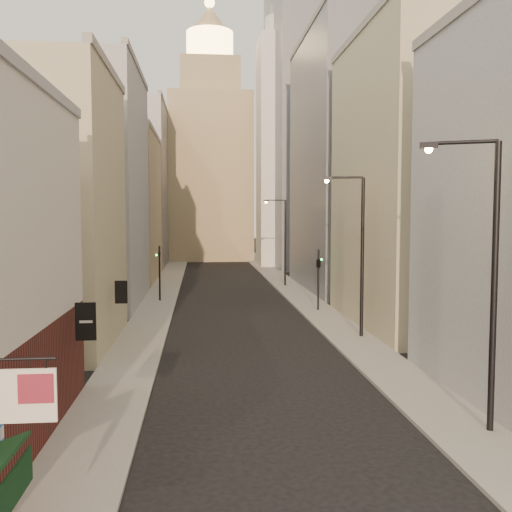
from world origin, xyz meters
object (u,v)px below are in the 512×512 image
(traffic_light_right, at_px, (318,264))
(streetlamp_mid, at_px, (358,247))
(clock_tower, at_px, (210,158))
(white_tower, at_px, (285,143))
(streetlamp_far, at_px, (283,237))
(traffic_light_left, at_px, (159,261))
(streetlamp_near, at_px, (486,268))

(traffic_light_right, bearing_deg, streetlamp_mid, 90.92)
(traffic_light_right, bearing_deg, clock_tower, -83.76)
(white_tower, distance_m, traffic_light_right, 44.62)
(clock_tower, distance_m, streetlamp_mid, 67.45)
(white_tower, height_order, streetlamp_far, white_tower)
(traffic_light_left, bearing_deg, streetlamp_mid, 104.69)
(clock_tower, distance_m, traffic_light_right, 58.13)
(white_tower, xyz_separation_m, traffic_light_left, (-16.46, -35.63, -14.93))
(streetlamp_mid, distance_m, traffic_light_left, 21.22)
(streetlamp_far, distance_m, traffic_light_right, 16.23)
(clock_tower, relative_size, streetlamp_near, 4.34)
(streetlamp_far, height_order, traffic_light_left, streetlamp_far)
(streetlamp_near, xyz_separation_m, streetlamp_far, (-1.09, 41.84, -0.55))
(streetlamp_near, height_order, streetlamp_far, streetlamp_near)
(white_tower, bearing_deg, clock_tower, 128.16)
(traffic_light_left, bearing_deg, traffic_light_right, 129.24)
(clock_tower, relative_size, white_tower, 1.08)
(traffic_light_left, xyz_separation_m, traffic_light_right, (13.01, -6.33, 0.17))
(white_tower, bearing_deg, traffic_light_left, -114.79)
(traffic_light_right, bearing_deg, streetlamp_near, 89.82)
(traffic_light_left, bearing_deg, white_tower, -139.60)
(traffic_light_left, distance_m, traffic_light_right, 14.48)
(white_tower, height_order, streetlamp_mid, white_tower)
(streetlamp_near, bearing_deg, white_tower, 111.75)
(white_tower, relative_size, streetlamp_mid, 4.09)
(traffic_light_left, bearing_deg, streetlamp_far, -166.65)
(streetlamp_mid, bearing_deg, white_tower, 98.32)
(clock_tower, relative_size, streetlamp_far, 4.78)
(traffic_light_left, bearing_deg, clock_tower, -121.09)
(streetlamp_mid, xyz_separation_m, traffic_light_left, (-13.43, 16.29, -2.12))
(streetlamp_mid, relative_size, traffic_light_left, 2.03)
(streetlamp_far, bearing_deg, traffic_light_left, -136.50)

